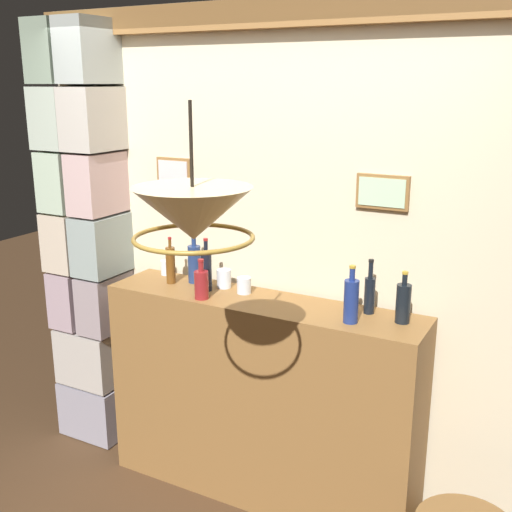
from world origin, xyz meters
name	(u,v)px	position (x,y,z in m)	size (l,w,h in m)	color
panelled_rear_partition	(283,242)	(0.00, 1.10, 1.39)	(3.04, 0.15, 2.62)	beige
stone_pillar	(90,238)	(-1.23, 0.93, 1.31)	(0.46, 0.39, 2.56)	gray
bar_shelf_unit	(260,400)	(0.00, 0.83, 0.57)	(1.72, 0.37, 1.14)	olive
liquor_bottle_whiskey	(370,293)	(0.55, 0.92, 1.24)	(0.05, 0.05, 0.27)	black
liquor_bottle_tequila	(171,265)	(-0.58, 0.85, 1.24)	(0.05, 0.05, 0.26)	brown
liquor_bottle_sherry	(351,300)	(0.51, 0.76, 1.25)	(0.07, 0.07, 0.28)	navy
liquor_bottle_rye	(403,303)	(0.72, 0.88, 1.23)	(0.07, 0.07, 0.25)	black
liquor_bottle_gin	(206,270)	(-0.33, 0.84, 1.25)	(0.06, 0.06, 0.29)	black
liquor_bottle_vermouth	(201,284)	(-0.28, 0.72, 1.22)	(0.07, 0.07, 0.21)	maroon
liquor_bottle_bourbon	(194,263)	(-0.47, 0.93, 1.25)	(0.07, 0.07, 0.28)	navy
glass_tumbler_rocks	(224,279)	(-0.28, 0.93, 1.19)	(0.08, 0.08, 0.10)	silver
glass_tumbler_highball	(166,268)	(-0.70, 0.97, 1.18)	(0.06, 0.06, 0.09)	silver
glass_tumbler_shot	(244,285)	(-0.13, 0.90, 1.18)	(0.08, 0.08, 0.09)	silver
pendant_lamp	(193,215)	(0.25, -0.14, 1.79)	(0.42, 0.42, 0.46)	beige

